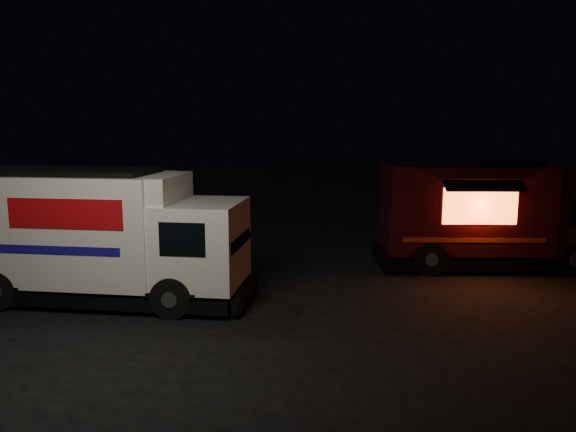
# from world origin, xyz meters

# --- Properties ---
(ground) EXTENTS (80.00, 80.00, 0.00)m
(ground) POSITION_xyz_m (0.00, 0.00, 0.00)
(ground) COLOR black
(ground) RESTS_ON ground
(white_truck) EXTENTS (6.74, 4.03, 2.89)m
(white_truck) POSITION_xyz_m (-2.87, 0.58, 1.45)
(white_truck) COLOR silver
(white_truck) RESTS_ON ground
(red_truck) EXTENTS (6.53, 3.42, 2.89)m
(red_truck) POSITION_xyz_m (7.05, 1.88, 1.45)
(red_truck) COLOR #370A11
(red_truck) RESTS_ON ground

